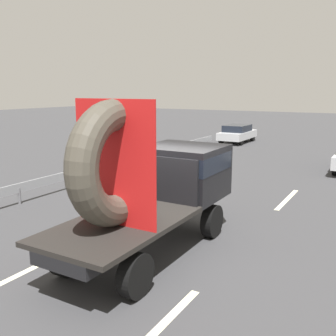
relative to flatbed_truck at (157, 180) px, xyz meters
name	(u,v)px	position (x,y,z in m)	size (l,w,h in m)	color
ground_plane	(171,241)	(0.11, 0.48, -1.67)	(120.00, 120.00, 0.00)	#38383A
flatbed_truck	(157,180)	(0.00, 0.00, 0.00)	(2.02, 5.45, 3.58)	black
guardrail	(135,158)	(-5.87, 7.48, -1.14)	(0.10, 17.93, 0.71)	gray
lane_dash_left_near	(16,276)	(-1.72, -2.73, -1.67)	(2.30, 0.16, 0.01)	beige
lane_dash_left_far	(196,188)	(-1.72, 5.69, -1.67)	(2.39, 0.16, 0.01)	beige
lane_dash_right_near	(157,330)	(1.72, -2.82, -1.67)	(2.80, 0.16, 0.01)	beige
lane_dash_right_far	(287,199)	(1.72, 5.81, -1.67)	(2.85, 0.16, 0.01)	beige
oncoming_car	(237,133)	(-4.97, 19.04, -0.99)	(1.68, 3.92, 1.28)	black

